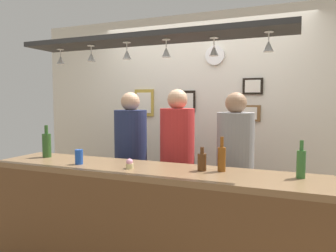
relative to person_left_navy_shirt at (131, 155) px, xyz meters
name	(u,v)px	position (x,y,z in m)	size (l,w,h in m)	color
back_wall	(200,124)	(0.52, 0.76, 0.30)	(4.40, 0.06, 2.60)	silver
bar_counter	(137,217)	(0.52, -0.85, -0.30)	(2.70, 0.55, 1.05)	brown
overhead_glass_rack	(148,39)	(0.52, -0.64, 1.05)	(2.20, 0.36, 0.04)	black
hanging_wineglass_far_left	(61,59)	(-0.37, -0.60, 0.94)	(0.07, 0.07, 0.13)	silver
hanging_wineglass_left	(91,56)	(0.00, -0.66, 0.94)	(0.07, 0.07, 0.13)	silver
hanging_wineglass_center_left	(127,54)	(0.35, -0.68, 0.94)	(0.07, 0.07, 0.13)	silver
hanging_wineglass_center	(166,51)	(0.68, -0.67, 0.94)	(0.07, 0.07, 0.13)	silver
hanging_wineglass_center_right	(214,50)	(1.03, -0.60, 0.94)	(0.07, 0.07, 0.13)	silver
hanging_wineglass_right	(269,45)	(1.42, -0.65, 0.94)	(0.07, 0.07, 0.13)	silver
person_left_navy_shirt	(131,155)	(0.00, 0.00, 0.00)	(0.34, 0.34, 1.67)	#2D334C
person_middle_red_shirt	(177,157)	(0.52, 0.00, 0.02)	(0.34, 0.34, 1.69)	#2D334C
person_right_grey_shirt	(235,164)	(1.09, 0.00, -0.01)	(0.34, 0.34, 1.65)	#2D334C
bottle_beer_green_import	(301,163)	(1.65, -0.59, 0.15)	(0.06, 0.06, 0.26)	#336B2D
bottle_champagne_green	(47,145)	(-0.55, -0.62, 0.16)	(0.08, 0.08, 0.30)	#2D5623
bottle_beer_amber_tall	(222,158)	(1.10, -0.59, 0.15)	(0.06, 0.06, 0.26)	brown
bottle_beer_brown_stubby	(202,161)	(0.96, -0.63, 0.12)	(0.07, 0.07, 0.18)	#512D14
drink_can	(79,157)	(-0.06, -0.78, 0.11)	(0.07, 0.07, 0.12)	#1E4CB2
cupcake	(130,164)	(0.42, -0.77, 0.08)	(0.06, 0.06, 0.08)	beige
picture_frame_lower_pair	(247,113)	(1.08, 0.72, 0.43)	(0.30, 0.02, 0.18)	brown
picture_frame_crest	(188,101)	(0.39, 0.72, 0.56)	(0.18, 0.02, 0.26)	black
picture_frame_upper_small	(253,86)	(1.14, 0.72, 0.73)	(0.22, 0.02, 0.18)	black
picture_frame_caricature	(144,103)	(-0.20, 0.72, 0.55)	(0.26, 0.02, 0.34)	#B29338
wall_clock	(215,55)	(0.71, 0.71, 1.09)	(0.22, 0.22, 0.03)	white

